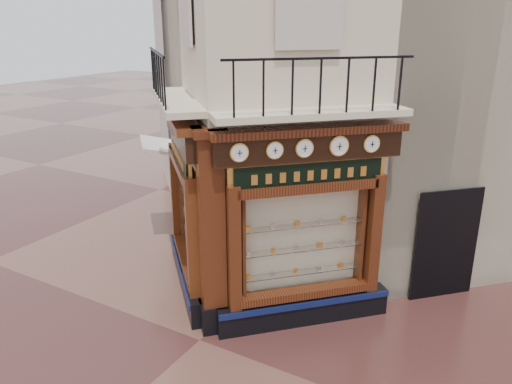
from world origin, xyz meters
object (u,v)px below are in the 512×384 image
Objects in this scene: clock_e at (372,144)px; signboard_right at (309,174)px; clock_a at (239,153)px; corner_pilaster at (212,236)px; clock_c at (304,148)px; signboard_left at (180,154)px; awning at (167,236)px; clock_d at (339,146)px; clock_b at (275,150)px.

clock_e reaches higher than signboard_right.
corner_pilaster is at bearing 135.67° from clock_a.
clock_c reaches higher than clock_e.
clock_c is 2.95m from signboard_left.
signboard_right is at bearing -135.00° from signboard_left.
signboard_right is (0.85, 1.01, -0.52)m from clock_a.
clock_c reaches higher than awning.
clock_d is at bearing -130.28° from signboard_left.
clock_d is at bearing 180.00° from clock_e.
clock_b is 0.14× the size of signboard_right.
clock_d reaches higher than awning.
clock_c is 0.90× the size of clock_d.
awning is 0.77× the size of signboard_right.
signboard_left is at bearing 145.80° from clock_e.
signboard_left is (-2.90, 0.18, -0.52)m from clock_c.
corner_pilaster reaches higher than clock_b.
clock_c is 0.65m from clock_d.
signboard_right is at bearing -10.25° from corner_pilaster.
awning is (-4.28, 2.96, -3.62)m from clock_a.
clock_d is 0.73m from signboard_right.
clock_c is 0.20× the size of awning.
clock_e is at bearing -124.20° from signboard_left.
clock_a is at bearing -175.19° from signboard_right.
clock_b is 0.19× the size of awning.
signboard_left is (-2.51, 0.57, -0.52)m from clock_b.
clock_e is at bearing -8.41° from corner_pilaster.
corner_pilaster is 1.78m from clock_a.
signboard_left is at bearing 131.38° from clock_c.
clock_e is (2.34, 1.74, 1.67)m from corner_pilaster.
clock_a is 1.02× the size of clock_e.
clock_c reaches higher than signboard_left.
clock_a is at bearing -180.00° from clock_d.
signboard_right is (0.41, 0.57, -0.52)m from clock_b.
clock_c is 1.03× the size of clock_e.
clock_d is at bearing -151.75° from awning.
clock_b is at bearing 180.00° from clock_c.
awning is (-5.57, 1.68, -3.62)m from clock_d.
corner_pilaster is 12.68× the size of clock_b.
clock_d reaches higher than clock_b.
clock_c is at bearing -143.39° from signboard_right.
awning is at bearing 3.57° from signboard_left.
signboard_right is at bearing -155.82° from awning.
clock_b is 0.93× the size of clock_c.
clock_d is 0.63m from clock_e.
awning is at bearing 100.37° from clock_a.
corner_pilaster is 12.24× the size of clock_e.
corner_pilaster is 2.12m from signboard_left.
clock_b is 0.15× the size of signboard_left.
clock_a is 0.99× the size of clock_c.
signboard_left is at bearing 135.00° from signboard_right.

